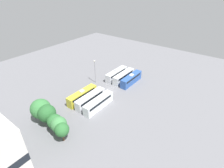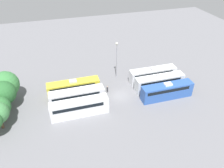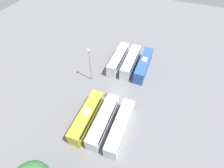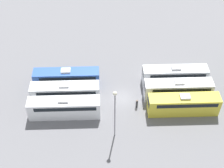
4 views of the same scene
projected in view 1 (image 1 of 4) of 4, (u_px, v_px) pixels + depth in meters
name	position (u px, v px, depth m)	size (l,w,h in m)	color
ground_plane	(109.00, 91.00, 62.69)	(116.20, 116.20, 0.00)	slate
bus_0	(131.00, 79.00, 66.47)	(2.46, 11.39, 3.71)	#2D56A8
bus_1	(124.00, 76.00, 68.29)	(2.46, 11.39, 3.71)	silver
bus_2	(116.00, 74.00, 70.01)	(2.46, 11.39, 3.71)	silver
bus_3	(99.00, 103.00, 53.43)	(2.46, 11.39, 3.71)	silver
bus_4	(90.00, 99.00, 55.33)	(2.46, 11.39, 3.71)	silver
bus_5	(82.00, 95.00, 56.96)	(2.46, 11.39, 3.71)	gold
worker_person	(100.00, 90.00, 61.86)	(0.36, 0.36, 1.62)	#333338
light_pole	(95.00, 68.00, 64.71)	(0.60, 0.60, 9.31)	gray
tree_0	(62.00, 130.00, 41.43)	(3.50, 3.50, 5.38)	brown
tree_1	(59.00, 124.00, 42.90)	(4.01, 4.01, 5.68)	brown
tree_2	(55.00, 122.00, 44.02)	(3.87, 3.87, 5.45)	brown
tree_3	(49.00, 116.00, 45.83)	(3.21, 3.21, 5.17)	brown
tree_4	(47.00, 113.00, 45.97)	(4.81, 4.81, 6.40)	brown
tree_5	(41.00, 109.00, 47.51)	(5.51, 5.51, 6.83)	brown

